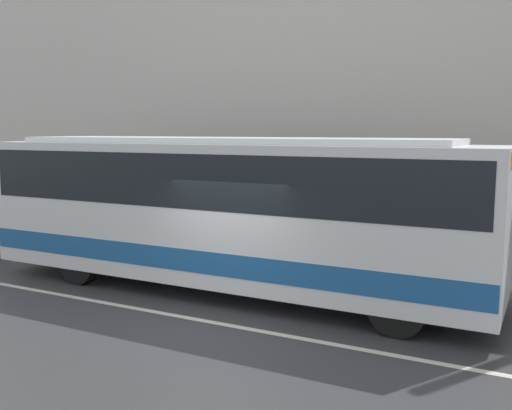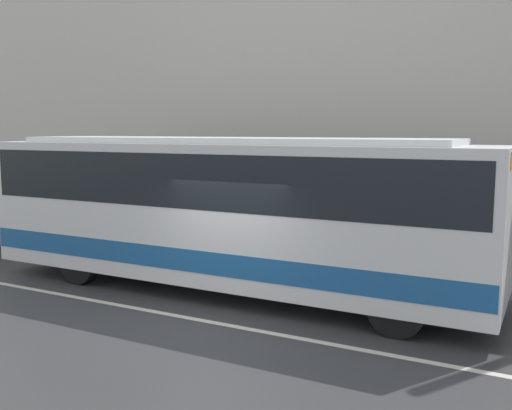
# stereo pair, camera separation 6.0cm
# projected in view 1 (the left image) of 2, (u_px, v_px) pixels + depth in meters

# --- Properties ---
(ground_plane) EXTENTS (60.00, 60.00, 0.00)m
(ground_plane) POSITION_uv_depth(u_px,v_px,m) (209.00, 322.00, 10.35)
(ground_plane) COLOR #38383A
(sidewalk) EXTENTS (60.00, 2.90, 0.18)m
(sidewalk) POSITION_uv_depth(u_px,v_px,m) (319.00, 258.00, 15.13)
(sidewalk) COLOR #A09E99
(sidewalk) RESTS_ON ground_plane
(building_facade) EXTENTS (60.00, 0.35, 9.29)m
(building_facade) POSITION_uv_depth(u_px,v_px,m) (342.00, 93.00, 15.96)
(building_facade) COLOR silver
(building_facade) RESTS_ON ground_plane
(lane_stripe) EXTENTS (54.00, 0.14, 0.01)m
(lane_stripe) POSITION_uv_depth(u_px,v_px,m) (209.00, 322.00, 10.35)
(lane_stripe) COLOR beige
(lane_stripe) RESTS_ON ground_plane
(transit_bus) EXTENTS (11.22, 2.61, 3.31)m
(transit_bus) POSITION_uv_depth(u_px,v_px,m) (226.00, 205.00, 12.21)
(transit_bus) COLOR white
(transit_bus) RESTS_ON ground_plane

